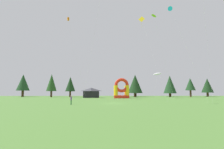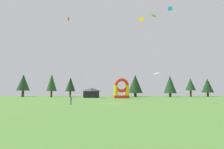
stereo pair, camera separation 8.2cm
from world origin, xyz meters
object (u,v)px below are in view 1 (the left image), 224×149
kite_white_parafoil (157,74)px  festival_tent (91,93)px  kite_lime_parafoil (154,16)px  person_near_camera (71,99)px  kite_yellow_diamond (142,20)px  inflatable_orange_dome (121,91)px  kite_cyan_delta (171,9)px  kite_orange_box (68,19)px

kite_white_parafoil → festival_tent: 25.56m
kite_lime_parafoil → kite_white_parafoil: bearing=71.0°
person_near_camera → festival_tent: 36.55m
kite_yellow_diamond → inflatable_orange_dome: size_ratio=3.39×
inflatable_orange_dome → kite_cyan_delta: bearing=-61.8°
kite_white_parafoil → festival_tent: (-24.21, 4.48, -6.85)m
kite_cyan_delta → kite_orange_box: bearing=155.3°
kite_orange_box → person_near_camera: 35.55m
inflatable_orange_dome → kite_orange_box: bearing=-157.2°
kite_lime_parafoil → inflatable_orange_dome: size_ratio=3.75×
inflatable_orange_dome → festival_tent: size_ratio=1.21×
kite_white_parafoil → kite_orange_box: (-31.01, -7.28, 17.12)m
kite_lime_parafoil → person_near_camera: 39.31m
kite_cyan_delta → kite_white_parafoil: bearing=84.9°
kite_cyan_delta → festival_tent: kite_cyan_delta is taller
kite_yellow_diamond → person_near_camera: bearing=-133.8°
kite_white_parafoil → festival_tent: kite_white_parafoil is taller
kite_cyan_delta → kite_yellow_diamond: (-6.38, 6.30, -0.71)m
kite_cyan_delta → kite_white_parafoil: kite_cyan_delta is taller
kite_orange_box → kite_yellow_diamond: kite_orange_box is taller
person_near_camera → inflatable_orange_dome: size_ratio=0.24×
kite_cyan_delta → festival_tent: bearing=131.6°
kite_lime_parafoil → kite_yellow_diamond: 6.54m
inflatable_orange_dome → kite_yellow_diamond: bearing=-71.6°
kite_cyan_delta → kite_orange_box: kite_orange_box is taller
kite_white_parafoil → person_near_camera: 41.49m
kite_lime_parafoil → kite_cyan_delta: bearing=-79.7°
kite_lime_parafoil → inflatable_orange_dome: 27.44m
kite_cyan_delta → inflatable_orange_dome: bearing=118.2°
kite_white_parafoil → kite_lime_parafoil: size_ratio=0.36×
kite_white_parafoil → kite_orange_box: bearing=-166.8°
kite_lime_parafoil → kite_orange_box: bearing=172.9°
kite_cyan_delta → person_near_camera: kite_cyan_delta is taller
kite_yellow_diamond → person_near_camera: size_ratio=14.03×
kite_cyan_delta → kite_lime_parafoil: (-1.83, 10.03, 2.15)m
kite_orange_box → person_near_camera: bearing=-76.8°
kite_lime_parafoil → person_near_camera: bearing=-135.2°
kite_white_parafoil → kite_yellow_diamond: (-8.23, -14.39, 14.43)m
kite_orange_box → person_near_camera: kite_orange_box is taller
kite_lime_parafoil → inflatable_orange_dome: bearing=130.8°
kite_white_parafoil → person_near_camera: bearing=-128.2°
kite_cyan_delta → kite_lime_parafoil: kite_lime_parafoil is taller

